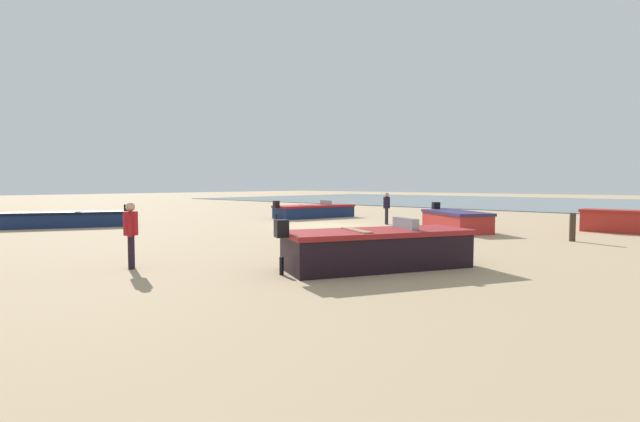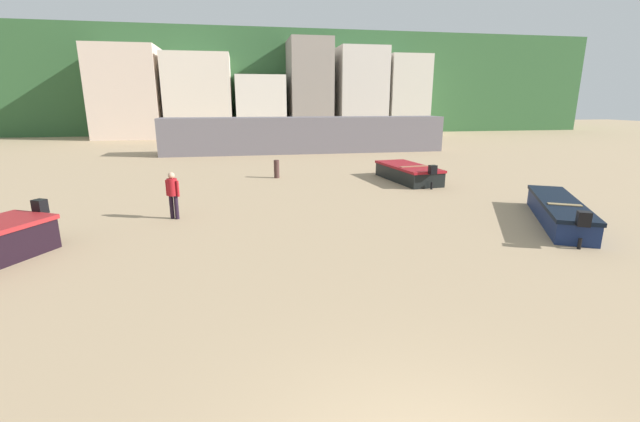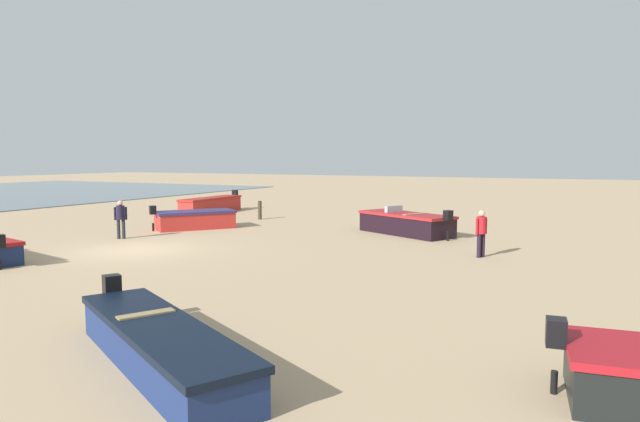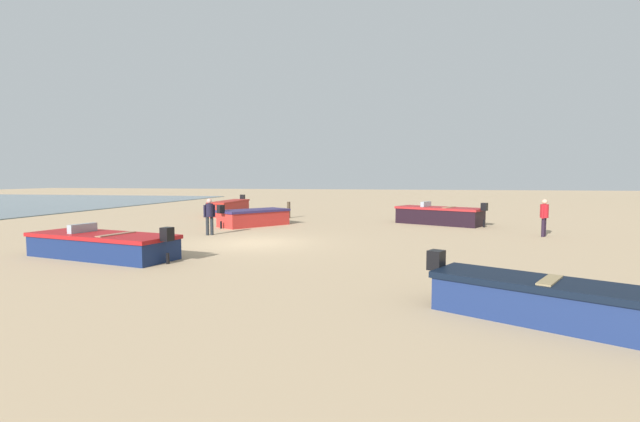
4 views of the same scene
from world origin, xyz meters
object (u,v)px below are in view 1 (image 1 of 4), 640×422
Objects in this scene: boat_navy_2 at (65,219)px; mooring_post_near_water at (572,227)px; boat_black_1 at (377,249)px; beach_walker_distant at (387,206)px; boat_red_5 at (456,221)px; boat_navy_4 at (314,211)px; beach_walker_foreground at (131,230)px.

boat_navy_2 is 5.14× the size of mooring_post_near_water.
boat_black_1 is 12.29m from beach_walker_distant.
beach_walker_distant is at bearing -62.48° from boat_red_5.
boat_navy_2 is at bearing -97.13° from boat_navy_4.
beach_walker_foreground is at bearing -109.63° from boat_black_1.
boat_navy_4 is 10.05m from boat_red_5.
boat_navy_2 is 12.98m from beach_walker_foreground.
boat_black_1 is 0.92× the size of boat_navy_2.
boat_navy_2 is 3.24× the size of beach_walker_distant.
beach_walker_distant reaches higher than boat_navy_2.
beach_walker_distant reaches higher than mooring_post_near_water.
boat_red_5 is (-14.48, -10.92, 0.06)m from boat_navy_2.
boat_black_1 is at bearing 51.36° from boat_red_5.
boat_navy_4 is at bearing -62.63° from boat_red_5.
boat_navy_2 is 18.14m from boat_red_5.
boat_navy_4 is at bearing -141.42° from beach_walker_distant.
beach_walker_foreground is 1.00× the size of beach_walker_distant.
mooring_post_near_water is at bearing -123.41° from boat_navy_2.
boat_navy_2 is at bearing -16.53° from boat_red_5.
boat_navy_4 is 5.31× the size of mooring_post_near_water.
beach_walker_foreground and beach_walker_distant have the same top height.
boat_navy_4 is 17.36m from beach_walker_foreground.
boat_red_5 is (-9.93, 1.59, 0.04)m from boat_navy_4.
boat_navy_4 is (12.51, -11.30, -0.09)m from boat_black_1.
beach_walker_distant is (6.63, -10.34, 0.47)m from boat_black_1.
boat_red_5 is at bearing 38.83° from beach_walker_distant.
beach_walker_distant reaches higher than boat_black_1.
boat_navy_4 is 1.38× the size of boat_red_5.
boat_black_1 is 10.05m from boat_red_5.
mooring_post_near_water is (-2.19, -9.05, 0.03)m from boat_black_1.
mooring_post_near_water is 0.63× the size of beach_walker_distant.
mooring_post_near_water is at bearing 4.21° from boat_navy_4.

